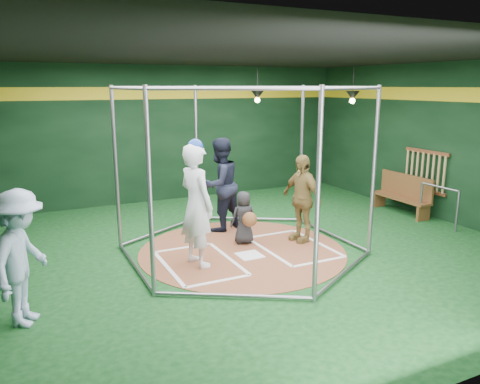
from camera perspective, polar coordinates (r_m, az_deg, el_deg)
name	(u,v)px	position (r m, az deg, el deg)	size (l,w,h in m)	color
room_shell	(242,157)	(8.28, 0.28, 4.29)	(10.10, 9.10, 3.53)	#0B3311
clay_disc	(242,251)	(8.71, 0.29, -7.17)	(3.80, 3.80, 0.01)	brown
home_plate	(250,255)	(8.45, 1.19, -7.71)	(0.43, 0.43, 0.01)	white
batter_box_left	(199,263)	(8.14, -5.01, -8.61)	(1.17, 1.77, 0.01)	white
batter_box_right	(293,247)	(8.94, 6.51, -6.64)	(1.17, 1.77, 0.01)	white
batting_cage	(242,171)	(8.32, 0.30, 2.55)	(4.05, 4.67, 3.00)	gray
bat_rack	(425,171)	(11.69, 21.62, 2.40)	(0.07, 1.25, 0.98)	brown
pendant_lamp_near	(257,95)	(12.39, 2.14, 11.70)	(0.34, 0.34, 0.90)	black
pendant_lamp_far	(353,96)	(12.05, 13.56, 11.33)	(0.34, 0.34, 0.90)	black
batter_figure	(196,204)	(7.79, -5.33, -1.47)	(0.66, 0.85, 2.14)	silver
visitor_leopard	(301,198)	(9.11, 7.51, -0.75)	(1.00, 0.41, 1.70)	tan
catcher_figure	(244,218)	(8.93, 0.53, -3.15)	(0.53, 0.58, 1.02)	black
umpire	(220,185)	(9.71, -2.46, 0.92)	(0.94, 0.73, 1.94)	black
bystander_blue	(21,258)	(6.51, -25.12, -7.30)	(1.14, 0.65, 1.76)	#A3BCD8
dugout_bench	(403,193)	(11.79, 19.27, -0.17)	(0.37, 1.60, 0.94)	brown
steel_railing	(439,199)	(10.99, 23.09, -0.82)	(0.05, 1.02, 0.88)	slate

